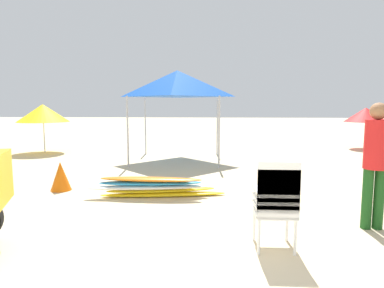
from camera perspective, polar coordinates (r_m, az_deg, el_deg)
name	(u,v)px	position (r m, az deg, el deg)	size (l,w,h in m)	color
stacked_plastic_chairs	(276,198)	(4.13, 14.17, -8.92)	(0.48, 0.48, 1.11)	white
surfboard_pile	(155,187)	(6.42, -6.40, -7.27)	(2.65, 0.71, 0.40)	yellow
lifeguard_near_right	(376,157)	(5.29, 28.84, -1.94)	(0.32, 0.32, 1.78)	#194C19
popup_canopy	(177,84)	(10.42, -2.52, 10.23)	(2.57, 2.57, 2.78)	#B2B2B7
beach_umbrella_left	(366,115)	(14.82, 27.51, 4.44)	(1.61, 1.61, 1.61)	beige
beach_umbrella_mid	(43,113)	(13.21, -24.07, 4.84)	(1.81, 1.81, 1.75)	beige
traffic_cone_near	(61,176)	(7.35, -21.49, -5.11)	(0.41, 0.41, 0.59)	orange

